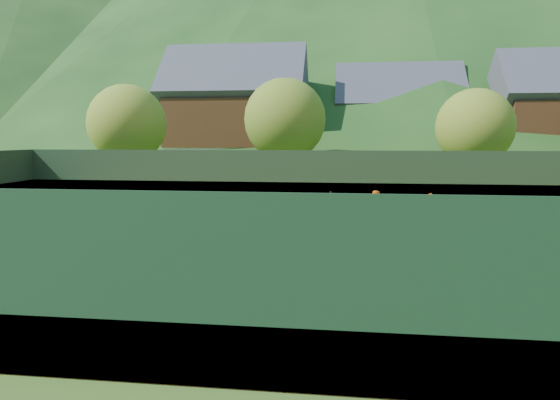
# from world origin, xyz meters

# --- Properties ---
(ground) EXTENTS (400.00, 400.00, 0.00)m
(ground) POSITION_xyz_m (0.00, 0.00, 0.00)
(ground) COLOR #2E4D18
(ground) RESTS_ON ground
(clay_court) EXTENTS (40.00, 24.00, 0.02)m
(clay_court) POSITION_xyz_m (0.00, 0.00, 0.01)
(clay_court) COLOR #BA451E
(clay_court) RESTS_ON ground
(mountain_far_left) EXTENTS (260.00, 260.00, 100.00)m
(mountain_far_left) POSITION_xyz_m (-90.00, 150.00, 50.00)
(mountain_far_left) COLOR black
(mountain_far_left) RESTS_ON ground
(coach) EXTENTS (0.61, 0.41, 1.63)m
(coach) POSITION_xyz_m (-1.70, -2.01, 0.84)
(coach) COLOR #183DA2
(coach) RESTS_ON clay_court
(student_a) EXTENTS (0.89, 0.78, 1.55)m
(student_a) POSITION_xyz_m (1.98, 2.38, 0.80)
(student_a) COLOR orange
(student_a) RESTS_ON clay_court
(student_b) EXTENTS (0.84, 0.44, 1.37)m
(student_b) POSITION_xyz_m (4.42, 3.26, 0.71)
(student_b) COLOR #DA4E13
(student_b) RESTS_ON clay_court
(student_c) EXTENTS (0.73, 0.54, 1.35)m
(student_c) POSITION_xyz_m (7.02, 1.65, 0.69)
(student_c) COLOR orange
(student_c) RESTS_ON clay_court
(student_d) EXTENTS (0.87, 0.54, 1.31)m
(student_d) POSITION_xyz_m (8.66, 2.74, 0.67)
(student_d) COLOR #F05B15
(student_d) RESTS_ON clay_court
(tennis_ball_0) EXTENTS (0.07, 0.07, 0.07)m
(tennis_ball_0) POSITION_xyz_m (2.30, -8.57, 0.05)
(tennis_ball_0) COLOR #BEEF27
(tennis_ball_0) RESTS_ON clay_court
(tennis_ball_1) EXTENTS (0.07, 0.07, 0.07)m
(tennis_ball_1) POSITION_xyz_m (-0.08, -5.01, 0.05)
(tennis_ball_1) COLOR #BEEF27
(tennis_ball_1) RESTS_ON clay_court
(tennis_ball_2) EXTENTS (0.07, 0.07, 0.07)m
(tennis_ball_2) POSITION_xyz_m (-2.27, -1.68, 0.05)
(tennis_ball_2) COLOR #BEEF27
(tennis_ball_2) RESTS_ON clay_court
(tennis_ball_3) EXTENTS (0.07, 0.07, 0.07)m
(tennis_ball_3) POSITION_xyz_m (-3.34, -4.30, 0.05)
(tennis_ball_3) COLOR #BEEF27
(tennis_ball_3) RESTS_ON clay_court
(tennis_ball_5) EXTENTS (0.07, 0.07, 0.07)m
(tennis_ball_5) POSITION_xyz_m (3.29, -5.65, 0.05)
(tennis_ball_5) COLOR #BEEF27
(tennis_ball_5) RESTS_ON clay_court
(tennis_ball_6) EXTENTS (0.07, 0.07, 0.07)m
(tennis_ball_6) POSITION_xyz_m (-0.66, -6.65, 0.05)
(tennis_ball_6) COLOR #BEEF27
(tennis_ball_6) RESTS_ON clay_court
(tennis_ball_7) EXTENTS (0.07, 0.07, 0.07)m
(tennis_ball_7) POSITION_xyz_m (5.09, -0.94, 0.05)
(tennis_ball_7) COLOR #BEEF27
(tennis_ball_7) RESTS_ON clay_court
(tennis_ball_8) EXTENTS (0.07, 0.07, 0.07)m
(tennis_ball_8) POSITION_xyz_m (3.96, -6.01, 0.05)
(tennis_ball_8) COLOR #BEEF27
(tennis_ball_8) RESTS_ON clay_court
(tennis_ball_9) EXTENTS (0.07, 0.07, 0.07)m
(tennis_ball_9) POSITION_xyz_m (6.40, -5.24, 0.05)
(tennis_ball_9) COLOR #BEEF27
(tennis_ball_9) RESTS_ON clay_court
(tennis_ball_10) EXTENTS (0.07, 0.07, 0.07)m
(tennis_ball_10) POSITION_xyz_m (2.43, -5.76, 0.05)
(tennis_ball_10) COLOR #BEEF27
(tennis_ball_10) RESTS_ON clay_court
(tennis_ball_11) EXTENTS (0.07, 0.07, 0.07)m
(tennis_ball_11) POSITION_xyz_m (0.42, -3.90, 0.05)
(tennis_ball_11) COLOR #BEEF27
(tennis_ball_11) RESTS_ON clay_court
(tennis_ball_12) EXTENTS (0.07, 0.07, 0.07)m
(tennis_ball_12) POSITION_xyz_m (-3.31, -8.85, 0.05)
(tennis_ball_12) COLOR #BEEF27
(tennis_ball_12) RESTS_ON clay_court
(tennis_ball_13) EXTENTS (0.07, 0.07, 0.07)m
(tennis_ball_13) POSITION_xyz_m (-4.66, -5.84, 0.05)
(tennis_ball_13) COLOR #BEEF27
(tennis_ball_13) RESTS_ON clay_court
(tennis_ball_14) EXTENTS (0.07, 0.07, 0.07)m
(tennis_ball_14) POSITION_xyz_m (-9.36, -1.49, 0.05)
(tennis_ball_14) COLOR #BEEF27
(tennis_ball_14) RESTS_ON clay_court
(tennis_ball_15) EXTENTS (0.07, 0.07, 0.07)m
(tennis_ball_15) POSITION_xyz_m (0.46, -1.39, 0.05)
(tennis_ball_15) COLOR #BEEF27
(tennis_ball_15) RESTS_ON clay_court
(tennis_ball_16) EXTENTS (0.07, 0.07, 0.07)m
(tennis_ball_16) POSITION_xyz_m (-4.37, -5.43, 0.05)
(tennis_ball_16) COLOR #BEEF27
(tennis_ball_16) RESTS_ON clay_court
(tennis_ball_17) EXTENTS (0.07, 0.07, 0.07)m
(tennis_ball_17) POSITION_xyz_m (-0.50, -4.94, 0.05)
(tennis_ball_17) COLOR #BEEF27
(tennis_ball_17) RESTS_ON clay_court
(tennis_ball_18) EXTENTS (0.07, 0.07, 0.07)m
(tennis_ball_18) POSITION_xyz_m (4.21, -8.54, 0.05)
(tennis_ball_18) COLOR #BEEF27
(tennis_ball_18) RESTS_ON clay_court
(court_lines) EXTENTS (23.83, 11.03, 0.00)m
(court_lines) POSITION_xyz_m (0.00, 0.00, 0.02)
(court_lines) COLOR silver
(court_lines) RESTS_ON clay_court
(tennis_net) EXTENTS (0.10, 12.07, 1.10)m
(tennis_net) POSITION_xyz_m (0.00, 0.00, 0.52)
(tennis_net) COLOR black
(tennis_net) RESTS_ON clay_court
(perimeter_fence) EXTENTS (40.40, 24.24, 3.00)m
(perimeter_fence) POSITION_xyz_m (0.00, 0.00, 1.27)
(perimeter_fence) COLOR black
(perimeter_fence) RESTS_ON clay_court
(ball_hopper) EXTENTS (0.57, 0.57, 1.00)m
(ball_hopper) POSITION_xyz_m (-6.31, -4.89, 0.77)
(ball_hopper) COLOR black
(ball_hopper) RESTS_ON clay_court
(chalet_left) EXTENTS (13.80, 9.93, 12.92)m
(chalet_left) POSITION_xyz_m (-10.00, 30.00, 5.65)
(chalet_left) COLOR beige
(chalet_left) RESTS_ON ground
(chalet_mid) EXTENTS (12.65, 8.82, 11.45)m
(chalet_mid) POSITION_xyz_m (6.00, 34.00, 4.99)
(chalet_mid) COLOR beige
(chalet_mid) RESTS_ON ground
(chalet_right) EXTENTS (11.50, 8.82, 11.91)m
(chalet_right) POSITION_xyz_m (20.00, 30.00, 5.26)
(chalet_right) COLOR beige
(chalet_right) RESTS_ON ground
(tree_a) EXTENTS (6.00, 6.00, 7.88)m
(tree_a) POSITION_xyz_m (-16.00, 18.00, 4.87)
(tree_a) COLOR #3C2618
(tree_a) RESTS_ON ground
(tree_b) EXTENTS (6.40, 6.40, 8.40)m
(tree_b) POSITION_xyz_m (-4.00, 20.00, 5.19)
(tree_b) COLOR #3C2518
(tree_b) RESTS_ON ground
(tree_c) EXTENTS (5.60, 5.60, 7.35)m
(tree_c) POSITION_xyz_m (10.00, 19.00, 4.54)
(tree_c) COLOR #3D2718
(tree_c) RESTS_ON ground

